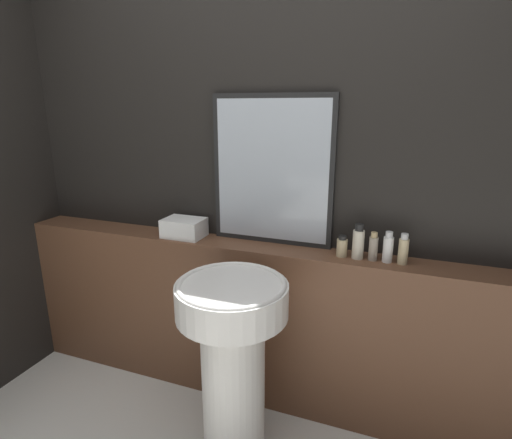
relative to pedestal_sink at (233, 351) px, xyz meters
name	(u,v)px	position (x,y,z in m)	size (l,w,h in m)	color
wall_back	(260,175)	(-0.06, 0.53, 0.71)	(8.00, 0.06, 2.50)	black
vanity_counter	(252,322)	(-0.06, 0.40, -0.09)	(2.79, 0.20, 0.90)	brown
pedestal_sink	(233,351)	(0.00, 0.00, 0.00)	(0.49, 0.49, 0.88)	white
mirror	(272,171)	(0.02, 0.48, 0.74)	(0.63, 0.03, 0.76)	black
towel_stack	(184,228)	(-0.46, 0.40, 0.42)	(0.22, 0.16, 0.10)	white
shampoo_bottle	(342,247)	(0.40, 0.40, 0.41)	(0.05, 0.05, 0.10)	#C6B284
conditioner_bottle	(358,243)	(0.48, 0.40, 0.44)	(0.05, 0.05, 0.17)	beige
lotion_bottle	(373,247)	(0.55, 0.40, 0.43)	(0.04, 0.04, 0.14)	gray
body_wash_bottle	(388,248)	(0.61, 0.40, 0.43)	(0.05, 0.05, 0.15)	white
hand_soap_bottle	(403,250)	(0.68, 0.40, 0.43)	(0.04, 0.04, 0.14)	#C6B284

